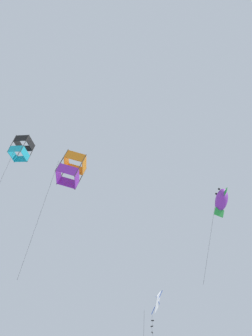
% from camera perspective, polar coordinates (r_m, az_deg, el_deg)
% --- Properties ---
extents(kite_box_upper_right, '(2.90, 2.37, 8.59)m').
position_cam_1_polar(kite_box_upper_right, '(23.30, -8.64, -0.23)').
color(kite_box_upper_right, orange).
extents(kite_diamond_near_right, '(1.46, 1.42, 6.00)m').
position_cam_1_polar(kite_diamond_near_right, '(23.60, 4.96, -20.60)').
color(kite_diamond_near_right, white).
extents(kite_fish_mid_left, '(2.69, 2.45, 7.23)m').
position_cam_1_polar(kite_fish_mid_left, '(26.55, 14.89, -4.91)').
color(kite_fish_mid_left, purple).
extents(kite_box_far_centre, '(1.74, 1.56, 5.87)m').
position_cam_1_polar(kite_box_far_centre, '(25.00, -16.23, 2.97)').
color(kite_box_far_centre, black).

